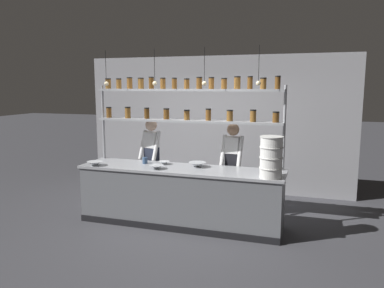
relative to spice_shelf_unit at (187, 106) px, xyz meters
name	(u,v)px	position (x,y,z in m)	size (l,w,h in m)	color
ground_plane	(181,224)	(0.00, -0.33, -1.87)	(40.00, 40.00, 0.00)	#3D3D42
back_wall	(215,124)	(0.00, 1.88, -0.47)	(5.65, 0.12, 2.81)	#939399
prep_counter	(180,196)	(0.00, -0.33, -1.41)	(3.25, 0.76, 0.92)	slate
spice_shelf_unit	(187,106)	(0.00, 0.00, 0.00)	(3.14, 0.28, 2.34)	#999BA0
chef_left	(152,158)	(-0.74, 0.23, -0.95)	(0.40, 0.33, 1.62)	black
chef_center	(232,164)	(0.72, 0.25, -0.97)	(0.38, 0.30, 1.59)	black
container_stack	(271,157)	(1.42, -0.56, -0.66)	(0.33, 0.33, 0.59)	white
prep_bowl_near_left	(164,163)	(-0.34, -0.16, -0.93)	(0.19, 0.19, 0.05)	silver
prep_bowl_center_front	(197,165)	(0.24, -0.19, -0.92)	(0.28, 0.28, 0.08)	#B2B7BC
prep_bowl_center_back	(95,164)	(-1.36, -0.60, -0.92)	(0.26, 0.26, 0.07)	silver
prep_bowl_near_right	(156,167)	(-0.32, -0.53, -0.92)	(0.23, 0.23, 0.06)	#B2B7BC
serving_cup_front	(145,160)	(-0.67, -0.20, -0.90)	(0.08, 0.08, 0.10)	#334C70
pendant_light_row	(178,82)	(-0.03, -0.33, 0.38)	(2.52, 0.07, 0.56)	black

